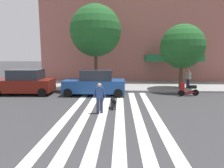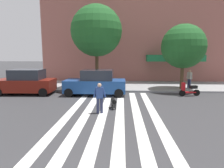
# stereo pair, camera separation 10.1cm
# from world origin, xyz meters

# --- Properties ---
(ground_plane) EXTENTS (160.00, 160.00, 0.00)m
(ground_plane) POSITION_xyz_m (0.00, 6.99, 0.00)
(ground_plane) COLOR #353538
(sidewalk_far) EXTENTS (80.00, 6.00, 0.15)m
(sidewalk_far) POSITION_xyz_m (0.00, 16.97, 0.07)
(sidewalk_far) COLOR #949496
(sidewalk_far) RESTS_ON ground_plane
(crosswalk_stripes) EXTENTS (4.95, 13.37, 0.01)m
(crosswalk_stripes) POSITION_xyz_m (0.60, 6.99, 0.00)
(crosswalk_stripes) COLOR silver
(crosswalk_stripes) RESTS_ON ground_plane
(parked_car_near_curb) EXTENTS (4.45, 2.13, 1.98)m
(parked_car_near_curb) POSITION_xyz_m (-6.45, 12.77, 0.95)
(parked_car_near_curb) COLOR maroon
(parked_car_near_curb) RESTS_ON ground_plane
(parked_car_behind_first) EXTENTS (4.68, 2.03, 1.96)m
(parked_car_behind_first) POSITION_xyz_m (-0.90, 12.77, 0.93)
(parked_car_behind_first) COLOR navy
(parked_car_behind_first) RESTS_ON ground_plane
(parked_scooter) EXTENTS (1.63, 0.59, 1.11)m
(parked_scooter) POSITION_xyz_m (6.28, 12.73, 0.48)
(parked_scooter) COLOR black
(parked_scooter) RESTS_ON ground_plane
(street_tree_nearest) EXTENTS (4.51, 4.51, 7.30)m
(street_tree_nearest) POSITION_xyz_m (-1.14, 15.43, 5.19)
(street_tree_nearest) COLOR #4C3823
(street_tree_nearest) RESTS_ON sidewalk_far
(street_tree_middle) EXTENTS (3.75, 3.75, 5.55)m
(street_tree_middle) POSITION_xyz_m (6.34, 15.02, 3.81)
(street_tree_middle) COLOR #4C3823
(street_tree_middle) RESTS_ON sidewalk_far
(pedestrian_dog_walker) EXTENTS (0.71, 0.31, 1.64)m
(pedestrian_dog_walker) POSITION_xyz_m (-0.04, 7.98, 0.93)
(pedestrian_dog_walker) COLOR #282D4C
(pedestrian_dog_walker) RESTS_ON ground_plane
(dog_on_leash) EXTENTS (0.38, 0.96, 0.65)m
(dog_on_leash) POSITION_xyz_m (0.65, 8.93, 0.44)
(dog_on_leash) COLOR black
(dog_on_leash) RESTS_ON ground_plane
(pedestrian_bystander) EXTENTS (0.39, 0.67, 1.64)m
(pedestrian_bystander) POSITION_xyz_m (7.14, 15.46, 1.08)
(pedestrian_bystander) COLOR #282D4C
(pedestrian_bystander) RESTS_ON sidewalk_far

